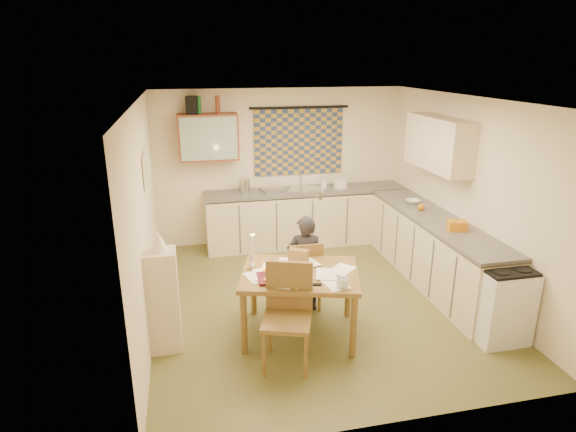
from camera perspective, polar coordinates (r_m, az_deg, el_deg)
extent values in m
cube|color=brown|center=(6.27, 3.33, -9.92)|extent=(4.00, 4.50, 0.02)
cube|color=white|center=(5.54, 3.82, 13.71)|extent=(4.00, 4.50, 0.02)
cube|color=#F7E7C5|center=(7.90, -0.92, 5.88)|extent=(4.00, 0.02, 2.50)
cube|color=#F7E7C5|center=(3.81, 12.96, -8.69)|extent=(4.00, 0.02, 2.50)
cube|color=#F7E7C5|center=(5.59, -16.67, -0.19)|extent=(0.02, 4.50, 2.50)
cube|color=#F7E7C5|center=(6.60, 20.60, 2.19)|extent=(0.02, 4.50, 2.50)
cube|color=navy|center=(7.85, 1.29, 8.77)|extent=(1.45, 0.03, 1.05)
cylinder|color=black|center=(7.76, 1.35, 12.75)|extent=(1.60, 0.04, 0.04)
cube|color=brown|center=(7.48, -9.44, 9.22)|extent=(0.90, 0.34, 0.70)
cube|color=#99B2A5|center=(7.32, -9.36, 9.02)|extent=(0.84, 0.02, 0.64)
cube|color=beige|center=(6.84, 17.42, 8.22)|extent=(0.34, 1.30, 0.70)
cube|color=#F0E1CC|center=(5.86, -16.44, 5.23)|extent=(0.04, 0.50, 0.40)
cube|color=white|center=(5.86, -16.20, 5.25)|extent=(0.01, 0.42, 0.32)
cube|color=beige|center=(7.92, 2.33, -0.28)|extent=(3.30, 0.60, 0.86)
cube|color=#52504D|center=(7.78, 2.37, 3.01)|extent=(3.30, 0.62, 0.04)
cube|color=beige|center=(6.86, 16.82, -4.09)|extent=(0.60, 2.95, 0.86)
cube|color=#52504D|center=(6.70, 17.18, -0.37)|extent=(0.62, 2.95, 0.04)
cube|color=white|center=(5.77, 23.70, -9.47)|extent=(0.55, 0.55, 0.82)
cube|color=black|center=(5.60, 24.25, -5.59)|extent=(0.52, 0.52, 0.03)
cube|color=silver|center=(7.78, 2.27, 2.86)|extent=(0.69, 0.64, 0.10)
cylinder|color=silver|center=(7.89, 1.51, 4.43)|extent=(0.04, 0.04, 0.28)
cube|color=silver|center=(7.65, -1.81, 3.12)|extent=(0.40, 0.36, 0.06)
cylinder|color=silver|center=(7.56, -5.19, 3.58)|extent=(0.22, 0.22, 0.24)
cylinder|color=white|center=(7.91, 6.26, 3.92)|extent=(0.29, 0.29, 0.16)
imported|color=white|center=(7.87, 4.25, 4.04)|extent=(0.10, 0.10, 0.20)
imported|color=white|center=(7.27, 14.58, 1.68)|extent=(0.29, 0.29, 0.05)
cube|color=orange|center=(6.27, 19.42, -1.09)|extent=(0.25, 0.21, 0.12)
sphere|color=orange|center=(6.94, 15.52, 1.04)|extent=(0.10, 0.10, 0.10)
cube|color=black|center=(7.42, -11.34, 12.77)|extent=(0.19, 0.22, 0.26)
cylinder|color=#195926|center=(7.42, -10.54, 12.82)|extent=(0.08, 0.08, 0.26)
cylinder|color=brown|center=(7.44, -8.34, 12.94)|extent=(0.07, 0.07, 0.26)
cube|color=brown|center=(5.22, 1.41, -6.93)|extent=(1.45, 1.24, 0.05)
cube|color=brown|center=(5.90, 1.72, -6.95)|extent=(0.41, 0.41, 0.04)
cube|color=brown|center=(5.64, 2.18, -5.52)|extent=(0.40, 0.04, 0.44)
cube|color=brown|center=(4.80, -0.14, -12.32)|extent=(0.60, 0.60, 0.04)
cube|color=brown|center=(4.86, 0.15, -8.22)|extent=(0.46, 0.19, 0.51)
imported|color=black|center=(5.79, 2.03, -5.62)|extent=(0.56, 0.47, 1.20)
cube|color=beige|center=(5.21, -14.55, -9.71)|extent=(0.32, 0.30, 1.11)
cone|color=#F0E1CC|center=(4.94, -15.16, -2.85)|extent=(0.20, 0.20, 0.22)
cube|color=brown|center=(5.40, 1.28, -4.80)|extent=(0.24, 0.20, 0.16)
imported|color=white|center=(4.89, 6.47, -7.91)|extent=(0.14, 0.14, 0.10)
imported|color=maroon|center=(5.03, -3.62, -7.48)|extent=(0.24, 0.31, 0.03)
imported|color=orange|center=(5.16, -3.15, -6.83)|extent=(0.40, 0.42, 0.02)
cube|color=orange|center=(4.97, -2.15, -7.72)|extent=(0.14, 0.13, 0.04)
cube|color=black|center=(4.93, 3.22, -8.10)|extent=(0.14, 0.06, 0.02)
cylinder|color=silver|center=(5.27, -4.28, -5.33)|extent=(0.07, 0.07, 0.18)
cylinder|color=white|center=(5.18, -4.34, -3.39)|extent=(0.03, 0.03, 0.22)
sphere|color=#FFCC66|center=(5.11, -4.11, -2.22)|extent=(0.02, 0.02, 0.02)
cube|color=white|center=(5.30, -1.98, -6.22)|extent=(0.29, 0.34, 0.00)
cube|color=white|center=(5.30, 6.41, -6.32)|extent=(0.36, 0.36, 0.00)
cube|color=white|center=(4.96, 5.64, -8.05)|extent=(0.26, 0.33, 0.00)
cube|color=white|center=(5.10, -3.71, -7.19)|extent=(0.28, 0.34, 0.00)
cube|color=white|center=(4.97, -0.47, -7.86)|extent=(0.33, 0.36, 0.00)
cube|color=white|center=(4.99, 1.13, -7.74)|extent=(0.29, 0.35, 0.00)
cube|color=white|center=(5.17, 0.45, -6.74)|extent=(0.36, 0.35, 0.00)
cube|color=white|center=(5.16, 4.52, -6.85)|extent=(0.29, 0.35, 0.00)
cube|color=white|center=(5.03, -0.54, -7.47)|extent=(0.27, 0.34, 0.00)
cube|color=white|center=(5.42, 2.23, -5.49)|extent=(0.29, 0.35, 0.00)
cube|color=white|center=(5.13, -3.02, -6.89)|extent=(0.23, 0.31, 0.00)
cube|color=white|center=(5.40, 0.15, -5.55)|extent=(0.24, 0.31, 0.00)
cube|color=white|center=(5.23, -1.52, -6.32)|extent=(0.30, 0.35, 0.00)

